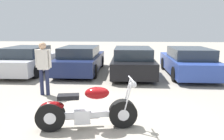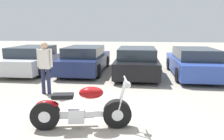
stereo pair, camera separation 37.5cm
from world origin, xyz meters
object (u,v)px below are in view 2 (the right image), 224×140
motorcycle (80,110)px  person_standing (45,63)px  parked_car_navy (85,60)px  parked_car_black (137,62)px  parked_car_silver (35,59)px  parked_car_blue (193,63)px

motorcycle → person_standing: bearing=127.5°
parked_car_navy → parked_car_black: (2.54, -0.38, 0.00)m
motorcycle → parked_car_navy: size_ratio=0.49×
parked_car_navy → person_standing: (-0.40, -3.81, 0.41)m
motorcycle → parked_car_black: (1.15, 5.75, 0.20)m
motorcycle → parked_car_silver: (-3.93, 5.92, 0.20)m
parked_car_silver → parked_car_blue: same height
parked_car_navy → person_standing: size_ratio=2.57×
parked_car_silver → parked_car_black: 5.08m
parked_car_navy → parked_car_black: 2.57m
motorcycle → parked_car_silver: parked_car_silver is taller
parked_car_navy → parked_car_silver: bearing=-175.3°
parked_car_black → motorcycle: bearing=-101.3°
parked_car_black → person_standing: 4.53m
parked_car_navy → parked_car_black: bearing=-8.5°
motorcycle → parked_car_black: parked_car_black is taller
parked_car_navy → motorcycle: bearing=-77.2°
motorcycle → parked_car_blue: bearing=57.3°
motorcycle → person_standing: 2.99m
parked_car_black → parked_car_silver: bearing=178.1°
parked_car_silver → parked_car_black: (5.08, -0.17, 0.00)m
parked_car_black → person_standing: person_standing is taller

